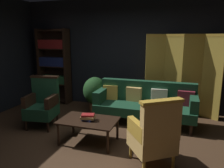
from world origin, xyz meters
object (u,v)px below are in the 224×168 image
at_px(coffee_table, 88,122).
at_px(armchair_gilt_accent, 154,134).
at_px(book_navy_cloth, 88,119).
at_px(book_tan_leather, 88,117).
at_px(potted_plant, 95,92).
at_px(folding_screen, 182,74).
at_px(velvet_couch, 145,102).
at_px(book_red_leather, 88,115).
at_px(bookshelf, 54,64).
at_px(armchair_wing_left, 43,103).

distance_m(coffee_table, armchair_gilt_accent, 1.25).
bearing_deg(coffee_table, book_navy_cloth, -80.57).
bearing_deg(book_tan_leather, potted_plant, 108.04).
height_order(coffee_table, potted_plant, potted_plant).
xyz_separation_m(coffee_table, potted_plant, (-0.51, 1.54, 0.13)).
distance_m(folding_screen, velvet_couch, 1.14).
bearing_deg(book_red_leather, bookshelf, 133.42).
relative_size(coffee_table, book_tan_leather, 4.20).
xyz_separation_m(coffee_table, armchair_gilt_accent, (1.19, -0.38, 0.12)).
height_order(bookshelf, book_tan_leather, bookshelf).
bearing_deg(potted_plant, bookshelf, 161.85).
bearing_deg(book_tan_leather, armchair_wing_left, 161.15).
xyz_separation_m(velvet_couch, potted_plant, (-1.29, 0.27, 0.05)).
bearing_deg(armchair_gilt_accent, coffee_table, 162.34).
distance_m(book_navy_cloth, book_red_leather, 0.08).
height_order(velvet_couch, book_tan_leather, velvet_couch).
height_order(bookshelf, coffee_table, bookshelf).
height_order(armchair_gilt_accent, book_red_leather, armchair_gilt_accent).
distance_m(folding_screen, potted_plant, 2.12).
xyz_separation_m(folding_screen, coffee_table, (-1.51, -1.98, -0.61)).
bearing_deg(book_navy_cloth, armchair_wing_left, 161.15).
bearing_deg(velvet_couch, potted_plant, 168.01).
bearing_deg(potted_plant, armchair_wing_left, -121.10).
distance_m(velvet_couch, book_red_leather, 1.51).
height_order(velvet_couch, armchair_gilt_accent, armchair_gilt_accent).
relative_size(bookshelf, book_red_leather, 9.36).
relative_size(coffee_table, armchair_gilt_accent, 0.96).
distance_m(folding_screen, book_tan_leather, 2.56).
distance_m(armchair_gilt_accent, book_red_leather, 1.23).
height_order(folding_screen, book_red_leather, folding_screen).
bearing_deg(velvet_couch, book_red_leather, -121.20).
bearing_deg(armchair_gilt_accent, book_tan_leather, 163.43).
bearing_deg(folding_screen, book_tan_leather, -126.91).
bearing_deg(potted_plant, book_navy_cloth, -71.96).
bearing_deg(armchair_wing_left, folding_screen, 30.41).
distance_m(bookshelf, book_tan_leather, 2.86).
bearing_deg(armchair_wing_left, bookshelf, 113.80).
bearing_deg(velvet_couch, armchair_gilt_accent, -76.33).
relative_size(velvet_couch, armchair_wing_left, 2.04).
relative_size(armchair_gilt_accent, book_tan_leather, 4.37).
relative_size(folding_screen, book_red_leather, 8.68).
xyz_separation_m(folding_screen, book_navy_cloth, (-1.50, -2.00, -0.55)).
bearing_deg(folding_screen, book_navy_cloth, -126.91).
xyz_separation_m(potted_plant, book_navy_cloth, (0.51, -1.57, -0.07)).
distance_m(velvet_couch, book_navy_cloth, 1.51).
bearing_deg(velvet_couch, book_tan_leather, -121.20).
relative_size(velvet_couch, potted_plant, 2.42).
distance_m(book_navy_cloth, book_tan_leather, 0.04).
height_order(velvet_couch, book_navy_cloth, velvet_couch).
bearing_deg(folding_screen, armchair_gilt_accent, -97.81).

